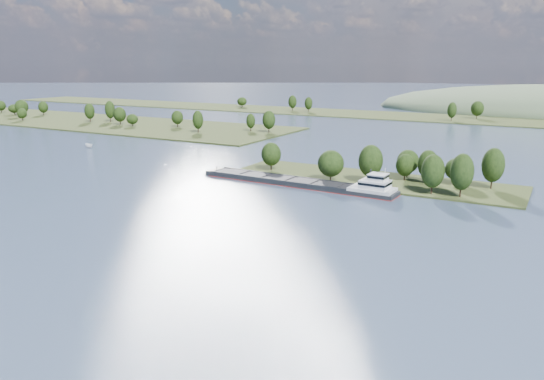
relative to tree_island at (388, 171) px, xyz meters
The scene contains 6 objects.
ground 59.14m from the tree_island, 96.00° to the right, with size 1800.00×1800.00×0.00m, color #334359.
tree_island is the anchor object (origin of this frame).
left_bank 248.56m from the tree_island, 160.88° to the left, with size 300.00×80.00×15.56m.
back_shoreline 221.25m from the tree_island, 89.21° to the left, with size 900.00×60.00×15.87m.
cargo_barge 27.58m from the tree_island, 141.79° to the right, with size 70.41×11.44×9.48m.
motorboat 147.78m from the tree_island, behind, with size 2.16×5.73×2.21m, color silver.
Camera 1 is at (57.27, 6.35, 40.64)m, focal length 35.00 mm.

